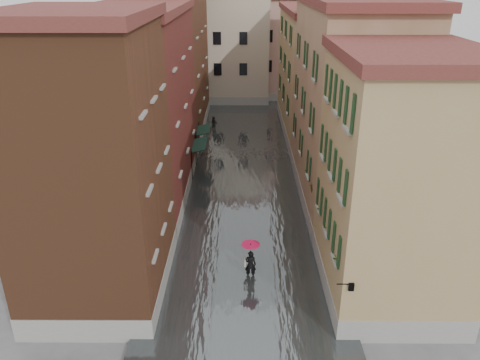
{
  "coord_description": "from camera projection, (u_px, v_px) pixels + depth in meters",
  "views": [
    {
      "loc": [
        -0.14,
        -21.78,
        14.73
      ],
      "look_at": [
        -0.26,
        4.77,
        3.0
      ],
      "focal_mm": 35.0,
      "sensor_mm": 36.0,
      "label": 1
    }
  ],
  "objects": [
    {
      "name": "building_end_cream",
      "position": [
        219.0,
        46.0,
        58.02
      ],
      "size": [
        12.0,
        9.0,
        13.0
      ],
      "primitive_type": "cube",
      "color": "#BBA794",
      "rests_on": "ground"
    },
    {
      "name": "building_right_near",
      "position": [
        395.0,
        185.0,
        21.7
      ],
      "size": [
        6.0,
        8.0,
        11.5
      ],
      "primitive_type": "cube",
      "color": "#A08353",
      "rests_on": "ground"
    },
    {
      "name": "building_left_near",
      "position": [
        93.0,
        170.0,
        21.45
      ],
      "size": [
        6.0,
        8.0,
        13.0
      ],
      "primitive_type": "cube",
      "color": "brown",
      "rests_on": "ground"
    },
    {
      "name": "building_left_far",
      "position": [
        171.0,
        61.0,
        45.03
      ],
      "size": [
        6.0,
        16.0,
        14.0
      ],
      "primitive_type": "cube",
      "color": "brown",
      "rests_on": "ground"
    },
    {
      "name": "building_end_pink",
      "position": [
        290.0,
        48.0,
        60.02
      ],
      "size": [
        10.0,
        9.0,
        12.0
      ],
      "primitive_type": "cube",
      "color": "tan",
      "rests_on": "ground"
    },
    {
      "name": "awning_near",
      "position": [
        199.0,
        145.0,
        36.48
      ],
      "size": [
        1.09,
        3.22,
        2.8
      ],
      "color": "#142E23",
      "rests_on": "ground"
    },
    {
      "name": "floodwater",
      "position": [
        244.0,
        172.0,
        37.73
      ],
      "size": [
        10.0,
        60.0,
        0.2
      ],
      "primitive_type": "cube",
      "color": "#454B4C",
      "rests_on": "ground"
    },
    {
      "name": "pedestrian_far",
      "position": [
        214.0,
        124.0,
        47.62
      ],
      "size": [
        0.83,
        0.72,
        1.46
      ],
      "primitive_type": "imported",
      "rotation": [
        0.0,
        0.0,
        -0.27
      ],
      "color": "black",
      "rests_on": "ground"
    },
    {
      "name": "building_left_mid",
      "position": [
        141.0,
        111.0,
        31.61
      ],
      "size": [
        6.0,
        14.0,
        12.5
      ],
      "primitive_type": "cube",
      "color": "maroon",
      "rests_on": "ground"
    },
    {
      "name": "window_planters",
      "position": [
        321.0,
        203.0,
        24.98
      ],
      "size": [
        0.59,
        10.85,
        0.84
      ],
      "color": "brown",
      "rests_on": "ground"
    },
    {
      "name": "wall_lantern",
      "position": [
        351.0,
        286.0,
        19.16
      ],
      "size": [
        0.71,
        0.22,
        0.35
      ],
      "color": "black",
      "rests_on": "ground"
    },
    {
      "name": "awning_far",
      "position": [
        203.0,
        131.0,
        39.94
      ],
      "size": [
        1.09,
        2.8,
        2.8
      ],
      "color": "#142E23",
      "rests_on": "ground"
    },
    {
      "name": "building_right_mid",
      "position": [
        348.0,
        107.0,
        31.45
      ],
      "size": [
        6.0,
        14.0,
        13.0
      ],
      "primitive_type": "cube",
      "color": "tan",
      "rests_on": "ground"
    },
    {
      "name": "pedestrian_main",
      "position": [
        250.0,
        257.0,
        24.2
      ],
      "size": [
        1.0,
        1.0,
        2.06
      ],
      "color": "black",
      "rests_on": "ground"
    },
    {
      "name": "ground",
      "position": [
        244.0,
        264.0,
        25.88
      ],
      "size": [
        120.0,
        120.0,
        0.0
      ],
      "primitive_type": "plane",
      "color": "#555558",
      "rests_on": "ground"
    },
    {
      "name": "building_right_far",
      "position": [
        315.0,
        75.0,
        45.48
      ],
      "size": [
        6.0,
        16.0,
        11.5
      ],
      "primitive_type": "cube",
      "color": "#A08353",
      "rests_on": "ground"
    }
  ]
}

